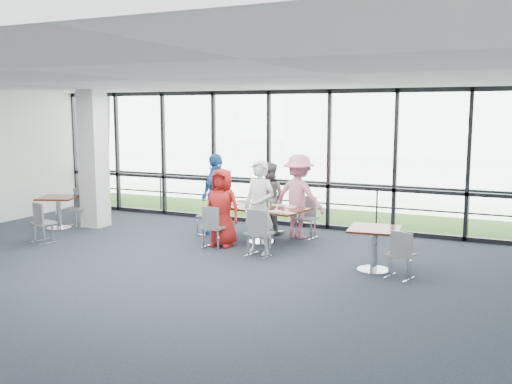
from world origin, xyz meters
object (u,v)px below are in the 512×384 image
at_px(side_table_left, 58,202).
at_px(diner_far_right, 299,196).
at_px(structural_column, 94,159).
at_px(diner_far_left, 268,198).
at_px(side_table_right, 375,235).
at_px(chair_spare_la, 43,223).
at_px(chair_main_nr, 260,233).
at_px(main_table, 262,213).
at_px(chair_main_nl, 214,227).
at_px(chair_main_fl, 270,213).
at_px(diner_end, 217,195).
at_px(diner_near_left, 222,208).
at_px(chair_main_fr, 306,218).
at_px(chair_main_end, 210,215).
at_px(chair_spare_lb, 75,209).
at_px(chair_spare_r, 400,255).
at_px(diner_near_right, 259,207).

distance_m(side_table_left, diner_far_right, 5.58).
xyz_separation_m(structural_column, diner_far_left, (4.03, 1.00, -0.80)).
xyz_separation_m(structural_column, side_table_right, (6.89, -1.05, -0.97)).
relative_size(diner_far_left, chair_spare_la, 1.90).
bearing_deg(chair_main_nr, main_table, 121.96).
relative_size(chair_main_nl, chair_main_fl, 0.94).
relative_size(diner_far_right, diner_end, 0.99).
bearing_deg(chair_main_fl, main_table, 126.98).
height_order(diner_near_left, chair_main_fr, diner_near_left).
height_order(chair_main_nr, chair_spare_la, chair_main_nr).
relative_size(main_table, chair_main_end, 2.28).
bearing_deg(chair_main_end, chair_main_fl, 133.71).
distance_m(structural_column, diner_far_left, 4.23).
bearing_deg(side_table_left, side_table_right, -3.40).
height_order(structural_column, diner_near_left, structural_column).
bearing_deg(chair_spare_la, structural_column, 113.00).
distance_m(diner_near_left, chair_spare_lb, 4.04).
xyz_separation_m(diner_far_left, chair_spare_r, (3.34, -2.33, -0.40)).
height_order(side_table_left, chair_main_fr, chair_main_fr).
relative_size(diner_near_left, chair_main_nl, 1.90).
bearing_deg(diner_near_left, chair_main_fl, 77.99).
relative_size(side_table_left, diner_end, 0.58).
distance_m(diner_far_right, chair_main_end, 2.01).
bearing_deg(chair_main_end, side_table_left, -70.02).
distance_m(chair_main_fr, chair_spare_r, 3.26).
relative_size(diner_near_left, chair_main_fl, 1.78).
bearing_deg(main_table, chair_main_fr, 58.34).
distance_m(structural_column, chair_main_nr, 4.95).
distance_m(diner_near_right, chair_main_fr, 1.74).
xyz_separation_m(chair_main_nl, chair_main_end, (-0.68, 1.02, 0.02)).
bearing_deg(chair_main_fr, diner_end, 24.75).
distance_m(main_table, chair_spare_lb, 4.64).
bearing_deg(diner_far_right, chair_main_end, 28.14).
bearing_deg(chair_spare_la, side_table_left, 139.22).
height_order(main_table, diner_near_left, diner_near_left).
bearing_deg(diner_near_right, chair_main_end, 157.00).
bearing_deg(chair_spare_la, side_table_right, 23.78).
distance_m(chair_main_fl, chair_spare_r, 4.17).
xyz_separation_m(main_table, diner_far_right, (0.53, 0.74, 0.28)).
bearing_deg(diner_end, side_table_right, 74.55).
distance_m(chair_main_nl, chair_spare_la, 3.60).
xyz_separation_m(side_table_left, chair_spare_r, (7.95, -0.73, -0.23)).
relative_size(main_table, side_table_right, 2.18).
bearing_deg(chair_spare_r, chair_spare_la, -159.84).
height_order(diner_near_right, chair_main_nl, diner_near_right).
bearing_deg(chair_spare_r, chair_main_nr, -171.46).
relative_size(side_table_left, side_table_right, 1.14).
bearing_deg(diner_end, chair_main_fl, 137.14).
relative_size(side_table_right, chair_main_fr, 1.06).
bearing_deg(diner_end, chair_spare_lb, -75.79).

